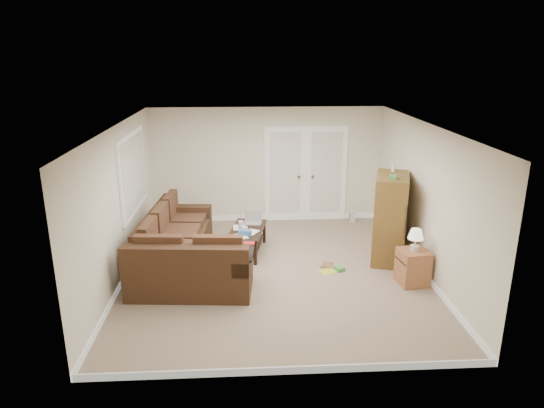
{
  "coord_description": "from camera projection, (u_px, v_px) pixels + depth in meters",
  "views": [
    {
      "loc": [
        -0.48,
        -7.53,
        3.59
      ],
      "look_at": [
        -0.02,
        0.4,
        1.1
      ],
      "focal_mm": 32.0,
      "sensor_mm": 36.0,
      "label": 1
    }
  ],
  "objects": [
    {
      "name": "space_heater",
      "position": [
        352.0,
        216.0,
        10.67
      ],
      "size": [
        0.12,
        0.1,
        0.28
      ],
      "primitive_type": "cube",
      "rotation": [
        0.0,
        0.0,
        0.11
      ],
      "color": "silver",
      "rests_on": "floor"
    },
    {
      "name": "window_left",
      "position": [
        133.0,
        172.0,
        8.62
      ],
      "size": [
        0.05,
        1.92,
        1.42
      ],
      "color": "silver",
      "rests_on": "wall_left"
    },
    {
      "name": "wall_left",
      "position": [
        119.0,
        205.0,
        7.76
      ],
      "size": [
        0.02,
        5.5,
        2.5
      ],
      "primitive_type": "cube",
      "color": "#ECE6CD",
      "rests_on": "floor"
    },
    {
      "name": "coffee_table",
      "position": [
        247.0,
        239.0,
        9.04
      ],
      "size": [
        0.78,
        1.23,
        0.78
      ],
      "rotation": [
        0.0,
        0.0,
        -0.19
      ],
      "color": "black",
      "rests_on": "floor"
    },
    {
      "name": "wall_right",
      "position": [
        425.0,
        200.0,
        8.04
      ],
      "size": [
        0.02,
        5.5,
        2.5
      ],
      "primitive_type": "cube",
      "color": "#ECE6CD",
      "rests_on": "floor"
    },
    {
      "name": "french_doors",
      "position": [
        306.0,
        175.0,
        10.6
      ],
      "size": [
        1.8,
        0.05,
        2.13
      ],
      "color": "silver",
      "rests_on": "floor"
    },
    {
      "name": "wall_front",
      "position": [
        291.0,
        277.0,
        5.28
      ],
      "size": [
        5.0,
        0.02,
        2.5
      ],
      "primitive_type": "cube",
      "color": "#ECE6CD",
      "rests_on": "floor"
    },
    {
      "name": "tv_armoire",
      "position": [
        390.0,
        218.0,
        8.58
      ],
      "size": [
        0.81,
        1.09,
        1.68
      ],
      "rotation": [
        0.0,
        0.0,
        -0.3
      ],
      "color": "brown",
      "rests_on": "floor"
    },
    {
      "name": "side_cabinet",
      "position": [
        413.0,
        264.0,
        7.79
      ],
      "size": [
        0.49,
        0.49,
        0.94
      ],
      "rotation": [
        0.0,
        0.0,
        0.13
      ],
      "color": "#A6663D",
      "rests_on": "floor"
    },
    {
      "name": "wall_back",
      "position": [
        267.0,
        165.0,
        10.52
      ],
      "size": [
        5.0,
        0.02,
        2.5
      ],
      "primitive_type": "cube",
      "color": "#ECE6CD",
      "rests_on": "floor"
    },
    {
      "name": "floor",
      "position": [
        275.0,
        272.0,
        8.27
      ],
      "size": [
        5.5,
        5.5,
        0.0
      ],
      "primitive_type": "plane",
      "color": "gray",
      "rests_on": "ground"
    },
    {
      "name": "floor_greenbox",
      "position": [
        339.0,
        268.0,
        8.34
      ],
      "size": [
        0.18,
        0.21,
        0.07
      ],
      "primitive_type": "cube",
      "rotation": [
        0.0,
        0.0,
        0.31
      ],
      "color": "#43944A",
      "rests_on": "floor"
    },
    {
      "name": "floor_book",
      "position": [
        322.0,
        264.0,
        8.57
      ],
      "size": [
        0.26,
        0.3,
        0.02
      ],
      "primitive_type": "imported",
      "rotation": [
        0.0,
        0.0,
        -0.38
      ],
      "color": "brown",
      "rests_on": "floor"
    },
    {
      "name": "sectional_sofa",
      "position": [
        182.0,
        253.0,
        8.19
      ],
      "size": [
        2.0,
        3.03,
        0.89
      ],
      "rotation": [
        0.0,
        0.0,
        -0.08
      ],
      "color": "#402818",
      "rests_on": "floor"
    },
    {
      "name": "baseboards",
      "position": [
        275.0,
        270.0,
        8.26
      ],
      "size": [
        5.0,
        5.5,
        0.1
      ],
      "primitive_type": null,
      "color": "silver",
      "rests_on": "floor"
    },
    {
      "name": "ceiling",
      "position": [
        275.0,
        126.0,
        7.52
      ],
      "size": [
        5.0,
        5.5,
        0.02
      ],
      "primitive_type": "cube",
      "color": "silver",
      "rests_on": "wall_back"
    },
    {
      "name": "floor_magazine",
      "position": [
        327.0,
        272.0,
        8.3
      ],
      "size": [
        0.34,
        0.32,
        0.01
      ],
      "primitive_type": "cube",
      "rotation": [
        0.0,
        0.0,
        0.48
      ],
      "color": "gold",
      "rests_on": "floor"
    }
  ]
}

